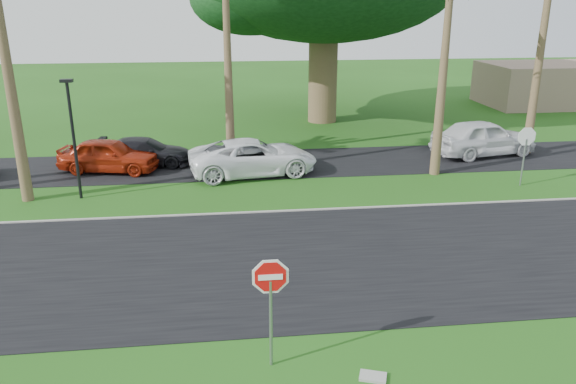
# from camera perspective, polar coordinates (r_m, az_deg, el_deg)

# --- Properties ---
(ground) EXTENTS (120.00, 120.00, 0.00)m
(ground) POSITION_cam_1_polar(r_m,az_deg,el_deg) (15.08, -4.66, -10.51)
(ground) COLOR #1E4A12
(ground) RESTS_ON ground
(road) EXTENTS (120.00, 8.00, 0.02)m
(road) POSITION_cam_1_polar(r_m,az_deg,el_deg) (16.84, -4.93, -7.14)
(road) COLOR black
(road) RESTS_ON ground
(parking_strip) EXTENTS (120.00, 5.00, 0.02)m
(parking_strip) POSITION_cam_1_polar(r_m,az_deg,el_deg) (26.68, -5.74, 2.77)
(parking_strip) COLOR black
(parking_strip) RESTS_ON ground
(curb) EXTENTS (120.00, 0.12, 0.06)m
(curb) POSITION_cam_1_polar(r_m,az_deg,el_deg) (20.55, -5.34, -2.15)
(curb) COLOR gray
(curb) RESTS_ON ground
(stop_sign_near) EXTENTS (1.05, 0.07, 2.62)m
(stop_sign_near) POSITION_cam_1_polar(r_m,az_deg,el_deg) (11.62, -1.78, -10.01)
(stop_sign_near) COLOR gray
(stop_sign_near) RESTS_ON ground
(stop_sign_far) EXTENTS (1.05, 0.07, 2.62)m
(stop_sign_far) POSITION_cam_1_polar(r_m,az_deg,el_deg) (25.11, 23.00, 4.49)
(stop_sign_far) COLOR gray
(stop_sign_far) RESTS_ON ground
(streetlight_right) EXTENTS (0.45, 0.25, 4.64)m
(streetlight_right) POSITION_cam_1_polar(r_m,az_deg,el_deg) (22.86, -21.01, 5.70)
(streetlight_right) COLOR black
(streetlight_right) RESTS_ON ground
(building_far) EXTENTS (10.00, 6.00, 3.00)m
(building_far) POSITION_cam_1_polar(r_m,az_deg,el_deg) (46.46, 25.35, 9.87)
(building_far) COLOR gray
(building_far) RESTS_ON ground
(car_red) EXTENTS (4.70, 2.64, 1.51)m
(car_red) POSITION_cam_1_polar(r_m,az_deg,el_deg) (26.56, -17.73, 3.55)
(car_red) COLOR #9C220D
(car_red) RESTS_ON ground
(car_dark) EXTENTS (4.55, 2.21, 1.28)m
(car_dark) POSITION_cam_1_polar(r_m,az_deg,el_deg) (27.19, -14.34, 3.95)
(car_dark) COLOR black
(car_dark) RESTS_ON ground
(car_minivan) EXTENTS (5.97, 3.43, 1.57)m
(car_minivan) POSITION_cam_1_polar(r_m,az_deg,el_deg) (24.94, -3.56, 3.53)
(car_minivan) COLOR white
(car_minivan) RESTS_ON ground
(car_pickup) EXTENTS (5.58, 3.15, 1.79)m
(car_pickup) POSITION_cam_1_polar(r_m,az_deg,el_deg) (29.65, 19.25, 5.22)
(car_pickup) COLOR silver
(car_pickup) RESTS_ON ground
(utility_slab) EXTENTS (0.64, 0.52, 0.06)m
(utility_slab) POSITION_cam_1_polar(r_m,az_deg,el_deg) (12.31, 8.63, -18.06)
(utility_slab) COLOR #96978F
(utility_slab) RESTS_ON ground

